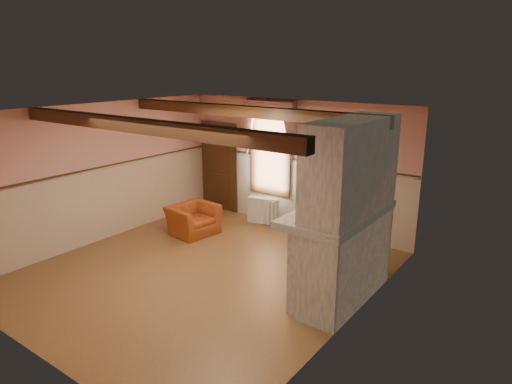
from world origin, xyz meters
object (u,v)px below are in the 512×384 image
Objects in this scene: armchair at (193,220)px; oil_lamp at (352,194)px; radiator at (263,210)px; bowl at (338,207)px; side_table at (305,230)px; mantel_clock at (360,192)px.

oil_lamp is (3.69, -0.21, 1.25)m from armchair.
radiator is 2.50× the size of oil_lamp.
radiator is (0.83, 1.43, -0.01)m from armchair.
bowl is (2.85, -2.10, 1.16)m from radiator.
oil_lamp is (2.85, -1.63, 1.26)m from radiator.
oil_lamp is (0.00, 0.47, 0.10)m from bowl.
radiator is at bearing 160.39° from side_table.
bowl is 1.20× the size of oil_lamp.
radiator is 3.52m from oil_lamp.
armchair is at bearing -157.11° from side_table.
armchair reaches higher than side_table.
side_table is at bearing 151.39° from mantel_clock.
radiator is at bearing -22.86° from armchair.
mantel_clock reaches higher than side_table.
bowl is (1.47, -1.61, 1.19)m from side_table.
oil_lamp reaches higher than radiator.
side_table is 1.47m from radiator.
bowl reaches higher than radiator.
side_table is 2.29× the size of mantel_clock.
mantel_clock is (0.00, 0.81, 0.06)m from bowl.
armchair is 1.65m from radiator.
mantel_clock reaches higher than armchair.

